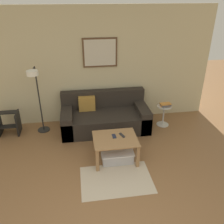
# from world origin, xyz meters

# --- Properties ---
(wall_back) EXTENTS (5.60, 0.09, 2.55)m
(wall_back) POSITION_xyz_m (0.00, 3.30, 1.28)
(wall_back) COLOR #C6BC93
(wall_back) RESTS_ON ground_plane
(area_rug) EXTENTS (1.16, 0.79, 0.01)m
(area_rug) POSITION_xyz_m (0.26, 1.11, 0.00)
(area_rug) COLOR #C1B299
(area_rug) RESTS_ON ground_plane
(couch) EXTENTS (1.89, 0.92, 0.78)m
(couch) POSITION_xyz_m (0.29, 2.83, 0.27)
(couch) COLOR #28231E
(couch) RESTS_ON ground_plane
(coffee_table) EXTENTS (0.78, 0.63, 0.45)m
(coffee_table) POSITION_xyz_m (0.33, 1.66, 0.36)
(coffee_table) COLOR #997047
(coffee_table) RESTS_ON ground_plane
(storage_bin) EXTENTS (0.58, 0.39, 0.20)m
(storage_bin) POSITION_xyz_m (0.36, 1.62, 0.10)
(storage_bin) COLOR #B2B2B7
(storage_bin) RESTS_ON ground_plane
(floor_lamp) EXTENTS (0.26, 0.55, 1.46)m
(floor_lamp) POSITION_xyz_m (-1.08, 2.71, 1.03)
(floor_lamp) COLOR black
(floor_lamp) RESTS_ON ground_plane
(side_table) EXTENTS (0.33, 0.33, 0.48)m
(side_table) POSITION_xyz_m (1.63, 2.73, 0.29)
(side_table) COLOR silver
(side_table) RESTS_ON ground_plane
(book_stack) EXTENTS (0.24, 0.19, 0.07)m
(book_stack) POSITION_xyz_m (1.64, 2.72, 0.51)
(book_stack) COLOR #D18438
(book_stack) RESTS_ON side_table
(remote_control) EXTENTS (0.09, 0.15, 0.02)m
(remote_control) POSITION_xyz_m (0.47, 1.73, 0.46)
(remote_control) COLOR #232328
(remote_control) RESTS_ON coffee_table
(cell_phone) EXTENTS (0.07, 0.14, 0.01)m
(cell_phone) POSITION_xyz_m (0.32, 1.73, 0.45)
(cell_phone) COLOR #1E2338
(cell_phone) RESTS_ON coffee_table
(step_stool) EXTENTS (0.43, 0.35, 0.49)m
(step_stool) POSITION_xyz_m (-1.78, 2.88, 0.26)
(step_stool) COLOR black
(step_stool) RESTS_ON ground_plane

